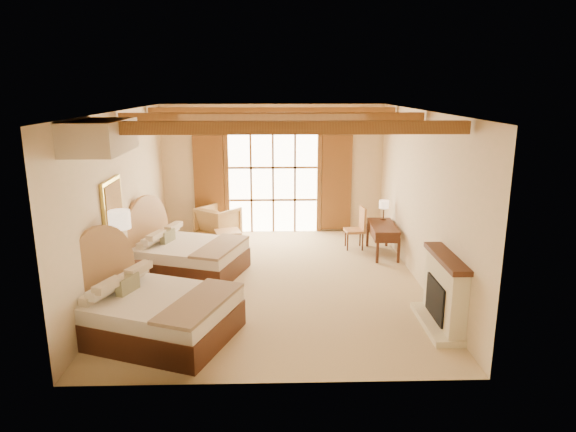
{
  "coord_description": "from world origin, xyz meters",
  "views": [
    {
      "loc": [
        0.01,
        -9.24,
        3.64
      ],
      "look_at": [
        0.28,
        0.2,
        1.23
      ],
      "focal_mm": 32.0,
      "sensor_mm": 36.0,
      "label": 1
    }
  ],
  "objects_px": {
    "bed_far": "(182,254)",
    "armchair": "(218,222)",
    "nightstand": "(132,282)",
    "bed_near": "(147,310)",
    "desk": "(382,238)"
  },
  "relations": [
    {
      "from": "bed_near",
      "to": "bed_far",
      "type": "xyz_separation_m",
      "value": [
        0.06,
        2.68,
        -0.02
      ]
    },
    {
      "from": "bed_near",
      "to": "bed_far",
      "type": "distance_m",
      "value": 2.68
    },
    {
      "from": "bed_far",
      "to": "nightstand",
      "type": "relative_size",
      "value": 3.88
    },
    {
      "from": "nightstand",
      "to": "bed_far",
      "type": "bearing_deg",
      "value": 59.84
    },
    {
      "from": "bed_near",
      "to": "nightstand",
      "type": "relative_size",
      "value": 4.2
    },
    {
      "from": "bed_near",
      "to": "armchair",
      "type": "xyz_separation_m",
      "value": [
        0.53,
        5.08,
        -0.03
      ]
    },
    {
      "from": "nightstand",
      "to": "bed_near",
      "type": "bearing_deg",
      "value": -70.54
    },
    {
      "from": "bed_far",
      "to": "armchair",
      "type": "distance_m",
      "value": 2.45
    },
    {
      "from": "bed_far",
      "to": "bed_near",
      "type": "bearing_deg",
      "value": -72.45
    },
    {
      "from": "bed_near",
      "to": "desk",
      "type": "bearing_deg",
      "value": 62.19
    },
    {
      "from": "desk",
      "to": "nightstand",
      "type": "bearing_deg",
      "value": -152.2
    },
    {
      "from": "bed_far",
      "to": "desk",
      "type": "relative_size",
      "value": 1.94
    },
    {
      "from": "bed_far",
      "to": "desk",
      "type": "bearing_deg",
      "value": 32.84
    },
    {
      "from": "bed_far",
      "to": "desk",
      "type": "xyz_separation_m",
      "value": [
        4.23,
        1.06,
        -0.04
      ]
    },
    {
      "from": "nightstand",
      "to": "desk",
      "type": "bearing_deg",
      "value": 22.19
    }
  ]
}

